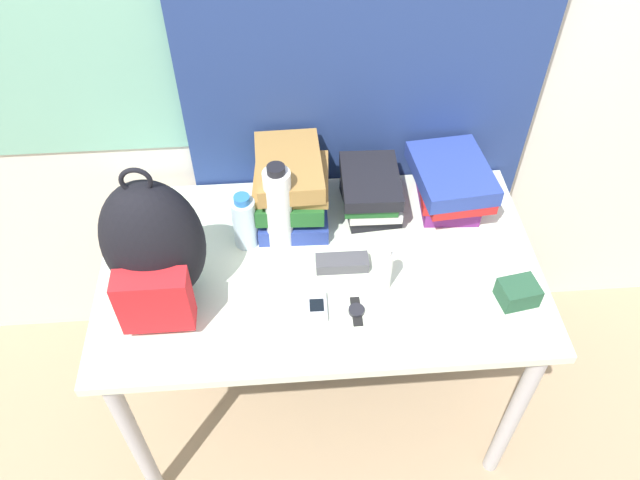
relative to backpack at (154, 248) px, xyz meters
The scene contains 14 objects.
wall_back 0.74m from the backpack, 51.10° to the left, with size 6.00×0.06×2.50m.
curtain_blue 0.81m from the backpack, 38.82° to the left, with size 1.07×0.04×2.50m.
desk 0.52m from the backpack, 10.48° to the left, with size 1.26×0.73×0.78m.
backpack is the anchor object (origin of this frame).
book_stack_left 0.47m from the backpack, 38.97° to the left, with size 0.24×0.29×0.22m.
book_stack_center 0.68m from the backpack, 26.11° to the left, with size 0.18×0.26×0.14m.
book_stack_right 0.90m from the backpack, 19.15° to the left, with size 0.24×0.30×0.16m.
water_bottle 0.30m from the backpack, 39.15° to the left, with size 0.07×0.07×0.19m.
sports_bottle 0.37m from the backpack, 28.77° to the left, with size 0.08×0.08×0.29m.
sunscreen_bottle 0.61m from the backpack, ahead, with size 0.04×0.04×0.16m.
cell_phone 0.46m from the backpack, 11.23° to the right, with size 0.06×0.09×0.02m.
sunglasses_case 0.53m from the backpack, ahead, with size 0.15×0.06×0.04m.
camera_pouch 0.98m from the backpack, ahead, with size 0.11×0.10×0.06m.
wristwatch 0.56m from the backpack, 10.94° to the right, with size 0.04×0.10×0.01m.
Camera 1 is at (-0.09, -0.81, 2.15)m, focal length 35.00 mm.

